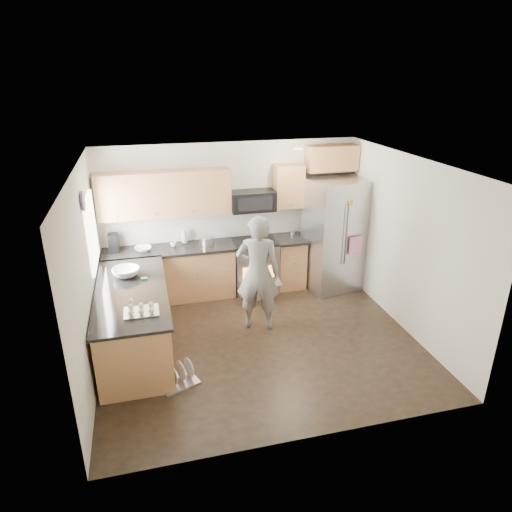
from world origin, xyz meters
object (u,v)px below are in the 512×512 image
object	(u,v)px
person	(258,273)
dish_rack	(177,378)
refrigerator	(335,235)
stove_range	(254,254)

from	to	relation	value
person	dish_rack	xyz separation A→B (m)	(-1.35, -1.09, -0.82)
refrigerator	person	distance (m)	1.99
stove_range	dish_rack	size ratio (longest dim) A/B	3.08
refrigerator	dish_rack	distance (m)	3.83
stove_range	refrigerator	distance (m)	1.48
dish_rack	refrigerator	bearing A→B (deg)	35.31
person	stove_range	bearing A→B (deg)	-82.44
refrigerator	person	xyz separation A→B (m)	(-1.69, -1.05, -0.09)
refrigerator	person	size ratio (longest dim) A/B	1.10
stove_range	dish_rack	bearing A→B (deg)	-124.01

